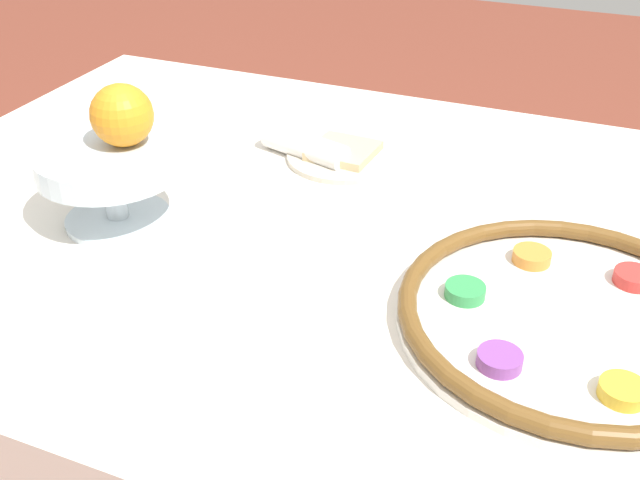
{
  "coord_description": "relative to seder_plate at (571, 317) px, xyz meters",
  "views": [
    {
      "loc": [
        -0.28,
        0.77,
        1.22
      ],
      "look_at": [
        -0.01,
        0.11,
        0.77
      ],
      "focal_mm": 42.0,
      "sensor_mm": 36.0,
      "label": 1
    }
  ],
  "objects": [
    {
      "name": "dining_table",
      "position": [
        0.29,
        -0.11,
        -0.38
      ],
      "size": [
        1.31,
        0.9,
        0.73
      ],
      "color": "silver",
      "rests_on": "ground_plane"
    },
    {
      "name": "seder_plate",
      "position": [
        0.0,
        0.0,
        0.0
      ],
      "size": [
        0.36,
        0.36,
        0.03
      ],
      "color": "silver",
      "rests_on": "dining_table"
    },
    {
      "name": "fruit_stand",
      "position": [
        0.56,
        -0.0,
        0.06
      ],
      "size": [
        0.18,
        0.18,
        0.1
      ],
      "color": "silver",
      "rests_on": "dining_table"
    },
    {
      "name": "orange_fruit",
      "position": [
        0.55,
        -0.03,
        0.12
      ],
      "size": [
        0.08,
        0.08,
        0.08
      ],
      "color": "orange",
      "rests_on": "fruit_stand"
    },
    {
      "name": "bread_plate",
      "position": [
        0.36,
        -0.28,
        -0.01
      ],
      "size": [
        0.17,
        0.17,
        0.02
      ],
      "color": "beige",
      "rests_on": "dining_table"
    },
    {
      "name": "napkin_roll",
      "position": [
        0.41,
        -0.26,
        0.0
      ],
      "size": [
        0.15,
        0.08,
        0.04
      ],
      "color": "white",
      "rests_on": "dining_table"
    }
  ]
}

